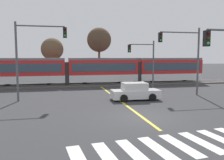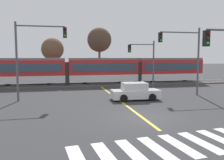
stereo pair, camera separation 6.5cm
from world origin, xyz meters
name	(u,v)px [view 2 (the right image)]	position (x,y,z in m)	size (l,w,h in m)	color
ground_plane	(142,118)	(0.00, 0.00, 0.00)	(200.00, 200.00, 0.00)	#333335
track_bed	(99,84)	(0.00, 17.42, 0.09)	(120.00, 4.00, 0.18)	#56514C
rail_near	(100,84)	(0.00, 16.70, 0.23)	(120.00, 0.08, 0.10)	#939399
rail_far	(98,83)	(0.00, 18.14, 0.23)	(120.00, 0.08, 0.10)	#939399
light_rail_tram	(103,70)	(0.60, 17.41, 2.05)	(28.00, 2.64, 3.43)	silver
crosswalk_stripe_0	(77,159)	(-4.37, -5.25, 0.00)	(0.56, 2.80, 0.01)	silver
crosswalk_stripe_1	(106,155)	(-3.28, -5.12, 0.00)	(0.56, 2.80, 0.01)	silver
crosswalk_stripe_2	(132,152)	(-2.19, -5.00, 0.00)	(0.56, 2.80, 0.01)	silver
crosswalk_stripe_3	(157,148)	(-1.09, -4.87, 0.00)	(0.56, 2.80, 0.01)	silver
crosswalk_stripe_4	(179,145)	(0.00, -4.74, 0.00)	(0.56, 2.80, 0.01)	silver
crosswalk_stripe_5	(201,142)	(1.09, -4.61, 0.00)	(0.56, 2.80, 0.01)	silver
crosswalk_stripe_6	(221,139)	(2.19, -4.49, 0.00)	(0.56, 2.80, 0.01)	silver
lane_centre_line	(118,100)	(0.00, 6.34, 0.00)	(0.20, 18.16, 0.01)	gold
sedan_crossing	(135,92)	(1.43, 5.95, 0.70)	(4.23, 1.97, 1.52)	silver
traffic_light_mid_right	(186,51)	(6.82, 7.13, 4.32)	(4.25, 0.38, 6.55)	#515459
traffic_light_far_right	(145,57)	(4.86, 13.02, 3.72)	(3.25, 0.38, 5.66)	#515459
traffic_light_mid_left	(33,49)	(-7.14, 7.37, 4.46)	(4.25, 0.38, 6.66)	#515459
bare_tree_west	(53,49)	(-6.06, 22.53, 4.85)	(3.28, 3.28, 6.52)	brown
bare_tree_east	(99,40)	(0.75, 21.33, 6.21)	(3.58, 3.58, 8.05)	brown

